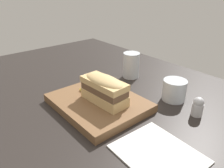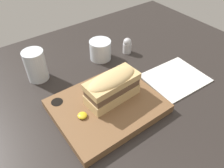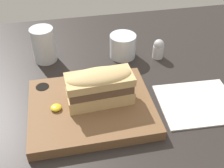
{
  "view_description": "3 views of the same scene",
  "coord_description": "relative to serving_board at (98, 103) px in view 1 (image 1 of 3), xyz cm",
  "views": [
    {
      "loc": [
        54.63,
        -41.07,
        40.37
      ],
      "look_at": [
        6.67,
        -0.54,
        10.4
      ],
      "focal_mm": 35.0,
      "sensor_mm": 36.0,
      "label": 1
    },
    {
      "loc": [
        -21.1,
        -40.05,
        51.06
      ],
      "look_at": [
        5.74,
        -3.4,
        10.54
      ],
      "focal_mm": 35.0,
      "sensor_mm": 36.0,
      "label": 2
    },
    {
      "loc": [
        -1.29,
        -54.27,
        51.55
      ],
      "look_at": [
        8.62,
        -4.86,
        10.84
      ],
      "focal_mm": 45.0,
      "sensor_mm": 36.0,
      "label": 3
    }
  ],
  "objects": [
    {
      "name": "sandwich",
      "position": [
        2.47,
        0.62,
        6.13
      ],
      "size": [
        16.26,
        7.87,
        8.89
      ],
      "rotation": [
        0.0,
        0.0,
        0.06
      ],
      "color": "tan",
      "rests_on": "serving_board"
    },
    {
      "name": "napkin",
      "position": [
        27.45,
        -2.51,
        -1.16
      ],
      "size": [
        20.53,
        17.53,
        0.4
      ],
      "rotation": [
        0.0,
        0.0,
        -0.05
      ],
      "color": "white",
      "rests_on": "dining_table"
    },
    {
      "name": "serving_board",
      "position": [
        0.0,
        0.0,
        0.0
      ],
      "size": [
        30.17,
        24.68,
        2.78
      ],
      "color": "brown",
      "rests_on": "dining_table"
    },
    {
      "name": "dining_table",
      "position": [
        -3.48,
        3.84,
        -2.36
      ],
      "size": [
        149.62,
        100.38,
        2.0
      ],
      "color": "#282321",
      "rests_on": "ground"
    },
    {
      "name": "water_glass",
      "position": [
        -10.66,
        25.76,
        3.32
      ],
      "size": [
        7.0,
        7.0,
        10.8
      ],
      "color": "silver",
      "rests_on": "dining_table"
    },
    {
      "name": "wine_glass",
      "position": [
        13.42,
        23.16,
        1.88
      ],
      "size": [
        8.17,
        8.17,
        7.38
      ],
      "color": "silver",
      "rests_on": "dining_table"
    },
    {
      "name": "mustard_dollop",
      "position": [
        -8.33,
        -0.38,
        1.87
      ],
      "size": [
        2.63,
        2.63,
        1.05
      ],
      "color": "gold",
      "rests_on": "serving_board"
    },
    {
      "name": "salt_shaker",
      "position": [
        24.19,
        20.23,
        1.78
      ],
      "size": [
        3.42,
        3.42,
        6.29
      ],
      "color": "silver",
      "rests_on": "dining_table"
    }
  ]
}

